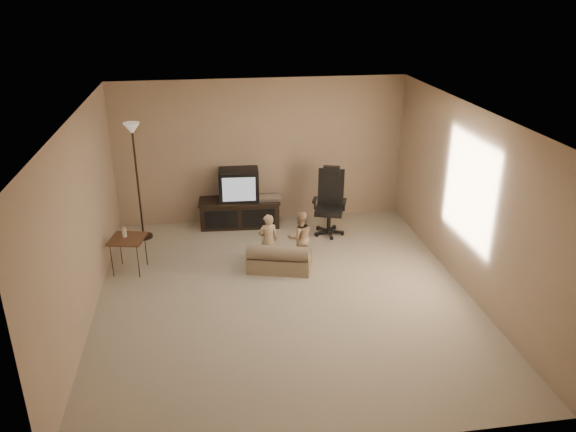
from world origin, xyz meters
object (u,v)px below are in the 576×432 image
object	(u,v)px
toddler_left	(268,240)
toddler_right	(300,237)
floor_lamp	(135,156)
office_chair	(330,210)
tv_stand	(240,203)
child_sofa	(279,259)
side_table	(127,239)

from	to	relation	value
toddler_left	toddler_right	distance (m)	0.49
floor_lamp	office_chair	bearing A→B (deg)	-5.07
tv_stand	office_chair	distance (m)	1.57
office_chair	toddler_right	xyz separation A→B (m)	(-0.68, -0.99, -0.00)
floor_lamp	toddler_left	bearing A→B (deg)	-33.69
floor_lamp	toddler_right	size ratio (longest dim) A/B	2.38
toddler_right	child_sofa	bearing A→B (deg)	26.54
office_chair	floor_lamp	xyz separation A→B (m)	(-3.12, 0.28, 1.01)
tv_stand	child_sofa	distance (m)	1.83
office_chair	side_table	xyz separation A→B (m)	(-3.21, -0.90, 0.11)
side_table	floor_lamp	bearing A→B (deg)	85.54
office_chair	toddler_left	size ratio (longest dim) A/B	1.38
floor_lamp	toddler_left	world-z (taller)	floor_lamp
floor_lamp	toddler_left	distance (m)	2.55
child_sofa	toddler_left	bearing A→B (deg)	141.14
side_table	toddler_right	xyz separation A→B (m)	(2.53, -0.09, -0.11)
office_chair	toddler_right	world-z (taller)	office_chair
office_chair	toddler_left	xyz separation A→B (m)	(-1.16, -1.03, 0.00)
child_sofa	toddler_right	xyz separation A→B (m)	(0.35, 0.23, 0.23)
office_chair	floor_lamp	distance (m)	3.29
office_chair	child_sofa	xyz separation A→B (m)	(-1.03, -1.22, -0.23)
toddler_right	office_chair	bearing A→B (deg)	-130.93
side_table	child_sofa	bearing A→B (deg)	-8.37
office_chair	floor_lamp	size ratio (longest dim) A/B	0.59
side_table	child_sofa	distance (m)	2.23
tv_stand	child_sofa	size ratio (longest dim) A/B	1.41
side_table	floor_lamp	distance (m)	1.48
tv_stand	toddler_left	world-z (taller)	tv_stand
tv_stand	toddler_right	size ratio (longest dim) A/B	1.76
toddler_right	floor_lamp	bearing A→B (deg)	-33.94
child_sofa	floor_lamp	bearing A→B (deg)	159.99
tv_stand	office_chair	world-z (taller)	office_chair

